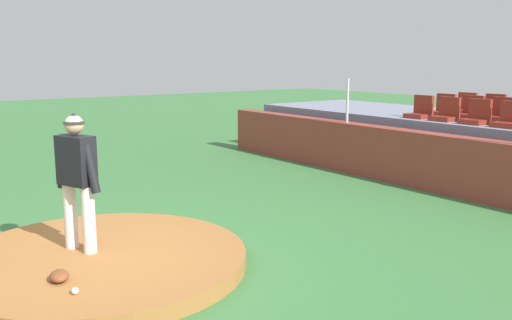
# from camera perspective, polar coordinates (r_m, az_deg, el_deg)

# --- Properties ---
(ground_plane) EXTENTS (60.00, 60.00, 0.00)m
(ground_plane) POSITION_cam_1_polar(r_m,az_deg,el_deg) (7.17, -15.68, -10.67)
(ground_plane) COLOR #3C763D
(pitchers_mound) EXTENTS (3.57, 3.57, 0.19)m
(pitchers_mound) POSITION_cam_1_polar(r_m,az_deg,el_deg) (7.13, -15.72, -9.95)
(pitchers_mound) COLOR #A06633
(pitchers_mound) RESTS_ON ground_plane
(pitcher) EXTENTS (0.72, 0.40, 1.71)m
(pitcher) POSITION_cam_1_polar(r_m,az_deg,el_deg) (7.02, -18.00, -1.17)
(pitcher) COLOR silver
(pitcher) RESTS_ON pitchers_mound
(baseball) EXTENTS (0.07, 0.07, 0.07)m
(baseball) POSITION_cam_1_polar(r_m,az_deg,el_deg) (6.00, -18.16, -12.70)
(baseball) COLOR white
(baseball) RESTS_ON pitchers_mound
(fielding_glove) EXTENTS (0.34, 0.28, 0.11)m
(fielding_glove) POSITION_cam_1_polar(r_m,az_deg,el_deg) (6.38, -19.63, -11.19)
(fielding_glove) COLOR brown
(fielding_glove) RESTS_ON pitchers_mound
(brick_barrier) EXTENTS (13.14, 0.40, 1.11)m
(brick_barrier) POSITION_cam_1_polar(r_m,az_deg,el_deg) (11.19, 18.42, -0.30)
(brick_barrier) COLOR brown
(brick_barrier) RESTS_ON ground_plane
(fence_post_left) EXTENTS (0.06, 0.06, 0.99)m
(fence_post_left) POSITION_cam_1_polar(r_m,az_deg,el_deg) (12.64, 9.42, 6.07)
(fence_post_left) COLOR silver
(fence_post_left) RESTS_ON brick_barrier
(bleacher_platform) EXTENTS (12.89, 3.17, 1.24)m
(bleacher_platform) POSITION_cam_1_polar(r_m,az_deg,el_deg) (13.04, 24.12, 1.05)
(bleacher_platform) COLOR gray
(bleacher_platform) RESTS_ON ground_plane
(stadium_chair_0) EXTENTS (0.48, 0.44, 0.50)m
(stadium_chair_0) POSITION_cam_1_polar(r_m,az_deg,el_deg) (12.82, 16.60, 4.87)
(stadium_chair_0) COLOR maroon
(stadium_chair_0) RESTS_ON bleacher_platform
(stadium_chair_1) EXTENTS (0.48, 0.44, 0.50)m
(stadium_chair_1) POSITION_cam_1_polar(r_m,az_deg,el_deg) (12.40, 19.05, 4.56)
(stadium_chair_1) COLOR maroon
(stadium_chair_1) RESTS_ON bleacher_platform
(stadium_chair_2) EXTENTS (0.48, 0.44, 0.50)m
(stadium_chair_2) POSITION_cam_1_polar(r_m,az_deg,el_deg) (12.01, 21.82, 4.22)
(stadium_chair_2) COLOR maroon
(stadium_chair_2) RESTS_ON bleacher_platform
(stadium_chair_3) EXTENTS (0.48, 0.44, 0.50)m
(stadium_chair_3) POSITION_cam_1_polar(r_m,az_deg,el_deg) (11.66, 24.69, 3.85)
(stadium_chair_3) COLOR maroon
(stadium_chair_3) RESTS_ON bleacher_platform
(stadium_chair_5) EXTENTS (0.48, 0.44, 0.50)m
(stadium_chair_5) POSITION_cam_1_polar(r_m,az_deg,el_deg) (13.53, 18.73, 5.02)
(stadium_chair_5) COLOR maroon
(stadium_chair_5) RESTS_ON bleacher_platform
(stadium_chair_6) EXTENTS (0.48, 0.44, 0.50)m
(stadium_chair_6) POSITION_cam_1_polar(r_m,az_deg,el_deg) (13.10, 21.28, 4.71)
(stadium_chair_6) COLOR maroon
(stadium_chair_6) RESTS_ON bleacher_platform
(stadium_chair_7) EXTENTS (0.48, 0.44, 0.50)m
(stadium_chair_7) POSITION_cam_1_polar(r_m,az_deg,el_deg) (12.77, 23.92, 4.39)
(stadium_chair_7) COLOR maroon
(stadium_chair_7) RESTS_ON bleacher_platform
(stadium_chair_10) EXTENTS (0.48, 0.44, 0.50)m
(stadium_chair_10) POSITION_cam_1_polar(r_m,az_deg,el_deg) (14.19, 20.72, 5.13)
(stadium_chair_10) COLOR maroon
(stadium_chair_10) RESTS_ON bleacher_platform
(stadium_chair_11) EXTENTS (0.48, 0.44, 0.50)m
(stadium_chair_11) POSITION_cam_1_polar(r_m,az_deg,el_deg) (13.86, 23.23, 4.85)
(stadium_chair_11) COLOR maroon
(stadium_chair_11) RESTS_ON bleacher_platform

